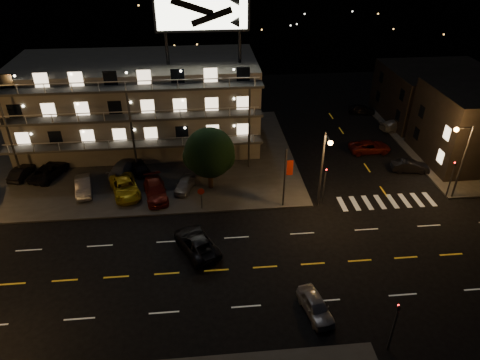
{
  "coord_description": "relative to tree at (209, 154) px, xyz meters",
  "views": [
    {
      "loc": [
        -2.53,
        -25.76,
        24.52
      ],
      "look_at": [
        0.7,
        8.0,
        3.56
      ],
      "focal_mm": 32.0,
      "sensor_mm": 36.0,
      "label": 1
    }
  ],
  "objects": [
    {
      "name": "lot_car_2",
      "position": [
        -8.73,
        -0.37,
        -3.22
      ],
      "size": [
        4.05,
        5.95,
        1.51
      ],
      "primitive_type": "imported",
      "rotation": [
        0.0,
        0.0,
        0.31
      ],
      "color": "gold",
      "rests_on": "curb_nw"
    },
    {
      "name": "side_car_3",
      "position": [
        22.7,
        18.22,
        -3.49
      ],
      "size": [
        4.0,
        2.34,
        1.28
      ],
      "primitive_type": "imported",
      "rotation": [
        0.0,
        0.0,
        1.34
      ],
      "color": "black",
      "rests_on": "ground"
    },
    {
      "name": "signal_sw",
      "position": [
        11.02,
        -20.86,
        -1.56
      ],
      "size": [
        0.2,
        0.27,
        4.6
      ],
      "color": "#2D2D30",
      "rests_on": "ground"
    },
    {
      "name": "lot_car_4",
      "position": [
        -2.66,
        -0.13,
        -3.36
      ],
      "size": [
        2.5,
        3.94,
        1.25
      ],
      "primitive_type": "imported",
      "rotation": [
        0.0,
        0.0,
        -0.3
      ],
      "color": "gray",
      "rests_on": "curb_nw"
    },
    {
      "name": "lot_car_6",
      "position": [
        -17.48,
        3.87,
        -3.28
      ],
      "size": [
        3.99,
        5.57,
        1.41
      ],
      "primitive_type": "imported",
      "rotation": [
        0.0,
        0.0,
        2.78
      ],
      "color": "black",
      "rests_on": "curb_nw"
    },
    {
      "name": "streetlight_nc",
      "position": [
        10.52,
        -4.43,
        0.83
      ],
      "size": [
        0.44,
        1.92,
        8.0
      ],
      "color": "#2D2D30",
      "rests_on": "ground"
    },
    {
      "name": "banner_north",
      "position": [
        7.11,
        -3.96,
        -0.7
      ],
      "size": [
        0.83,
        0.16,
        6.4
      ],
      "color": "#2D2D30",
      "rests_on": "ground"
    },
    {
      "name": "lot_car_1",
      "position": [
        -13.05,
        0.32,
        -3.27
      ],
      "size": [
        2.38,
        4.56,
        1.43
      ],
      "primitive_type": "imported",
      "rotation": [
        0.0,
        0.0,
        0.21
      ],
      "color": "gray",
      "rests_on": "curb_nw"
    },
    {
      "name": "curb_ne",
      "position": [
        32.02,
        7.64,
        -4.06
      ],
      "size": [
        16.0,
        24.0,
        0.15
      ],
      "primitive_type": "cube",
      "color": "#383835",
      "rests_on": "ground"
    },
    {
      "name": "signal_nw",
      "position": [
        11.02,
        -3.87,
        -1.56
      ],
      "size": [
        0.2,
        0.27,
        4.6
      ],
      "color": "#2D2D30",
      "rests_on": "ground"
    },
    {
      "name": "lot_car_8",
      "position": [
        -7.82,
        4.06,
        -3.27
      ],
      "size": [
        3.21,
        4.5,
        1.42
      ],
      "primitive_type": "imported",
      "rotation": [
        0.0,
        0.0,
        3.55
      ],
      "color": "black",
      "rests_on": "curb_nw"
    },
    {
      "name": "side_car_1",
      "position": [
        19.59,
        6.4,
        -3.44
      ],
      "size": [
        5.04,
        2.39,
        1.39
      ],
      "primitive_type": "imported",
      "rotation": [
        0.0,
        0.0,
        1.59
      ],
      "color": "#5B130D",
      "rests_on": "ground"
    },
    {
      "name": "signal_ne",
      "position": [
        24.02,
        -3.86,
        -1.56
      ],
      "size": [
        0.27,
        0.2,
        4.6
      ],
      "color": "#2D2D30",
      "rests_on": "ground"
    },
    {
      "name": "side_bldg_back",
      "position": [
        32.01,
        15.64,
        -0.63
      ],
      "size": [
        14.06,
        12.0,
        7.0
      ],
      "color": "black",
      "rests_on": "ground"
    },
    {
      "name": "lot_car_7",
      "position": [
        -9.49,
        3.89,
        -3.27
      ],
      "size": [
        3.21,
        5.26,
        1.43
      ],
      "primitive_type": "imported",
      "rotation": [
        0.0,
        0.0,
        2.88
      ],
      "color": "gray",
      "rests_on": "curb_nw"
    },
    {
      "name": "lot_car_5",
      "position": [
        -20.42,
        3.96,
        -3.35
      ],
      "size": [
        1.98,
        4.01,
        1.26
      ],
      "primitive_type": "imported",
      "rotation": [
        0.0,
        0.0,
        2.97
      ],
      "color": "black",
      "rests_on": "curb_nw"
    },
    {
      "name": "tree",
      "position": [
        0.0,
        0.0,
        0.0
      ],
      "size": [
        5.32,
        5.12,
        6.7
      ],
      "color": "black",
      "rests_on": "curb_nw"
    },
    {
      "name": "stop_sign",
      "position": [
        -0.98,
        -3.79,
        -2.42
      ],
      "size": [
        0.91,
        0.11,
        2.61
      ],
      "color": "#2D2D30",
      "rests_on": "ground"
    },
    {
      "name": "side_car_0",
      "position": [
        22.46,
        1.43,
        -3.46
      ],
      "size": [
        4.26,
        2.11,
        1.34
      ],
      "primitive_type": "imported",
      "rotation": [
        0.0,
        0.0,
        1.39
      ],
      "color": "black",
      "rests_on": "ground"
    },
    {
      "name": "curb_nw",
      "position": [
        -11.98,
        7.64,
        -4.06
      ],
      "size": [
        44.0,
        24.0,
        0.15
      ],
      "primitive_type": "cube",
      "color": "#383835",
      "rests_on": "ground"
    },
    {
      "name": "side_car_2",
      "position": [
        25.47,
        12.17,
        -3.44
      ],
      "size": [
        5.03,
        2.77,
        1.38
      ],
      "primitive_type": "imported",
      "rotation": [
        0.0,
        0.0,
        1.76
      ],
      "color": "gray",
      "rests_on": "ground"
    },
    {
      "name": "road_car_east",
      "position": [
        6.93,
        -17.37,
        -3.46
      ],
      "size": [
        2.33,
        4.18,
        1.34
      ],
      "primitive_type": "imported",
      "rotation": [
        0.0,
        0.0,
        0.2
      ],
      "color": "gray",
      "rests_on": "ground"
    },
    {
      "name": "ground",
      "position": [
        2.02,
        -12.36,
        -4.13
      ],
      "size": [
        140.0,
        140.0,
        0.0
      ],
      "primitive_type": "plane",
      "color": "black",
      "rests_on": "ground"
    },
    {
      "name": "streetlight_ne",
      "position": [
        24.16,
        -4.06,
        0.83
      ],
      "size": [
        1.92,
        0.44,
        8.0
      ],
      "color": "#2D2D30",
      "rests_on": "ground"
    },
    {
      "name": "motel",
      "position": [
        -7.92,
        11.52,
        1.21
      ],
      "size": [
        28.0,
        13.8,
        18.1
      ],
      "color": "gray",
      "rests_on": "ground"
    },
    {
      "name": "lot_car_3",
      "position": [
        -5.59,
        -1.25,
        -3.23
      ],
      "size": [
        3.11,
        5.49,
        1.5
      ],
      "primitive_type": "imported",
      "rotation": [
        0.0,
        0.0,
        0.21
      ],
      "color": "#5B130D",
      "rests_on": "curb_nw"
    },
    {
      "name": "road_car_west",
      "position": [
        -1.52,
        -9.65,
        -3.37
      ],
      "size": [
        4.54,
        6.02,
        1.52
      ],
      "primitive_type": "imported",
      "rotation": [
        0.0,
        0.0,
        3.56
      ],
      "color": "black",
      "rests_on": "ground"
    },
    {
      "name": "lot_car_9",
      "position": [
        -0.73,
        3.98,
        -3.31
      ],
      "size": [
        2.24,
        4.28,
        1.34
      ],
      "primitive_type": "imported",
      "rotation": [
        0.0,
        0.0,
        3.35
      ],
      "color": "#5B130D",
      "rests_on": "curb_nw"
    }
  ]
}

